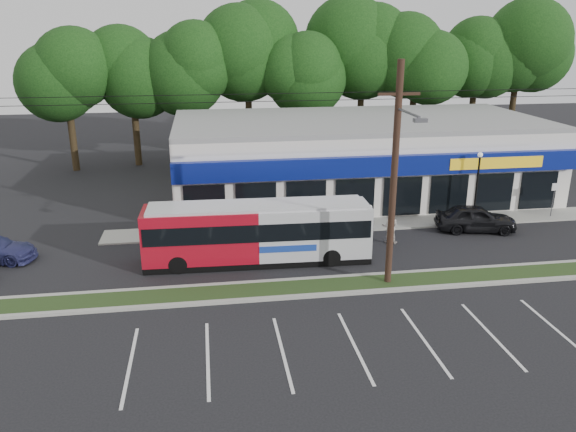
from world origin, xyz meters
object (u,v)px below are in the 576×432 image
(utility_pole, at_px, (391,170))
(metrobus, at_px, (258,231))
(lamp_post, at_px, (478,178))
(sign_post, at_px, (554,194))
(car_dark, at_px, (476,218))
(pedestrian_b, at_px, (390,227))
(pedestrian_a, at_px, (368,219))

(utility_pole, height_order, metrobus, utility_pole)
(lamp_post, bearing_deg, sign_post, -2.58)
(metrobus, bearing_deg, car_dark, 13.06)
(utility_pole, distance_m, pedestrian_b, 7.03)
(car_dark, bearing_deg, lamp_post, -12.55)
(utility_pole, xyz_separation_m, lamp_post, (8.17, 7.87, -2.74))
(car_dark, xyz_separation_m, pedestrian_b, (-5.51, -1.07, 0.16))
(utility_pole, bearing_deg, pedestrian_a, 80.23)
(metrobus, relative_size, pedestrian_a, 6.66)
(car_dark, height_order, pedestrian_a, pedestrian_a)
(pedestrian_a, bearing_deg, sign_post, 141.38)
(metrobus, xyz_separation_m, pedestrian_a, (6.63, 3.16, -0.75))
(pedestrian_b, bearing_deg, car_dark, -147.99)
(metrobus, bearing_deg, utility_pole, -31.39)
(pedestrian_b, bearing_deg, sign_post, -146.16)
(car_dark, bearing_deg, sign_post, -64.07)
(metrobus, xyz_separation_m, pedestrian_b, (7.37, 1.50, -0.67))
(lamp_post, bearing_deg, metrobus, -162.50)
(pedestrian_a, bearing_deg, utility_pole, 37.24)
(utility_pole, relative_size, pedestrian_a, 29.56)
(pedestrian_a, bearing_deg, pedestrian_b, 70.88)
(utility_pole, xyz_separation_m, sign_post, (13.17, 7.65, -3.86))
(sign_post, bearing_deg, metrobus, -167.67)
(utility_pole, height_order, car_dark, utility_pole)
(utility_pole, distance_m, metrobus, 7.57)
(utility_pole, bearing_deg, lamp_post, 43.95)
(utility_pole, relative_size, lamp_post, 11.76)
(lamp_post, xyz_separation_m, pedestrian_b, (-6.28, -2.80, -1.74))
(metrobus, bearing_deg, lamp_post, 19.25)
(lamp_post, distance_m, sign_post, 5.13)
(sign_post, xyz_separation_m, pedestrian_b, (-11.28, -2.57, -0.63))
(sign_post, height_order, car_dark, sign_post)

